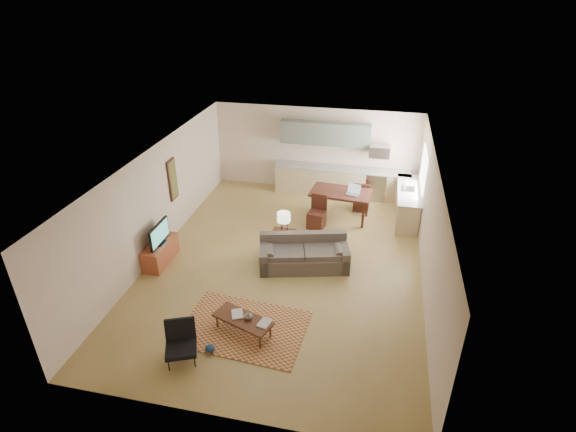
% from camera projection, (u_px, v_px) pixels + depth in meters
% --- Properties ---
extents(room, '(9.00, 9.00, 9.00)m').
position_uv_depth(room, '(285.00, 214.00, 10.44)').
color(room, '#9D8145').
rests_on(room, ground).
extents(kitchen_counter_back, '(4.26, 0.64, 0.92)m').
position_uv_depth(kitchen_counter_back, '(341.00, 181.00, 14.29)').
color(kitchen_counter_back, tan).
rests_on(kitchen_counter_back, ground).
extents(kitchen_counter_right, '(0.64, 2.26, 0.92)m').
position_uv_depth(kitchen_counter_right, '(407.00, 204.00, 12.90)').
color(kitchen_counter_right, tan).
rests_on(kitchen_counter_right, ground).
extents(kitchen_range, '(0.62, 0.62, 0.90)m').
position_uv_depth(kitchen_range, '(376.00, 185.00, 14.09)').
color(kitchen_range, '#A5A8AD').
rests_on(kitchen_range, ground).
extents(kitchen_microwave, '(0.62, 0.40, 0.35)m').
position_uv_depth(kitchen_microwave, '(380.00, 151.00, 13.59)').
color(kitchen_microwave, '#A5A8AD').
rests_on(kitchen_microwave, room).
extents(upper_cabinets, '(2.80, 0.34, 0.70)m').
position_uv_depth(upper_cabinets, '(325.00, 134.00, 13.83)').
color(upper_cabinets, slate).
rests_on(upper_cabinets, room).
extents(window_right, '(0.02, 1.40, 1.05)m').
position_uv_depth(window_right, '(423.00, 169.00, 12.33)').
color(window_right, white).
rests_on(window_right, room).
extents(wall_art_left, '(0.06, 0.42, 1.10)m').
position_uv_depth(wall_art_left, '(173.00, 180.00, 11.71)').
color(wall_art_left, olive).
rests_on(wall_art_left, room).
extents(triptych, '(1.70, 0.04, 0.50)m').
position_uv_depth(triptych, '(313.00, 138.00, 14.11)').
color(triptych, '#FFF5CA').
rests_on(triptych, room).
extents(rug, '(2.56, 1.85, 0.02)m').
position_uv_depth(rug, '(244.00, 328.00, 9.02)').
color(rug, '#954021').
rests_on(rug, floor).
extents(sofa, '(2.38, 1.47, 0.77)m').
position_uv_depth(sofa, '(304.00, 253.00, 10.75)').
color(sofa, '#564C45').
rests_on(sofa, floor).
extents(coffee_table, '(1.30, 0.86, 0.36)m').
position_uv_depth(coffee_table, '(243.00, 325.00, 8.84)').
color(coffee_table, '#452214').
rests_on(coffee_table, floor).
extents(book_a, '(0.43, 0.45, 0.03)m').
position_uv_depth(book_a, '(232.00, 315.00, 8.82)').
color(book_a, '#9C0A15').
rests_on(book_a, coffee_table).
extents(book_b, '(0.37, 0.40, 0.02)m').
position_uv_depth(book_b, '(260.00, 321.00, 8.66)').
color(book_b, navy).
rests_on(book_b, coffee_table).
extents(vase, '(0.18, 0.18, 0.17)m').
position_uv_depth(vase, '(248.00, 315.00, 8.70)').
color(vase, black).
rests_on(vase, coffee_table).
extents(armchair, '(0.84, 0.84, 0.73)m').
position_uv_depth(armchair, '(181.00, 345.00, 8.12)').
color(armchair, black).
rests_on(armchair, floor).
extents(tv_credenza, '(0.45, 1.17, 0.54)m').
position_uv_depth(tv_credenza, '(160.00, 252.00, 10.99)').
color(tv_credenza, '#984329').
rests_on(tv_credenza, floor).
extents(tv, '(0.09, 0.90, 0.54)m').
position_uv_depth(tv, '(159.00, 234.00, 10.73)').
color(tv, black).
rests_on(tv, tv_credenza).
extents(console_table, '(0.58, 0.40, 0.67)m').
position_uv_depth(console_table, '(284.00, 243.00, 11.26)').
color(console_table, '#381811').
rests_on(console_table, floor).
extents(table_lamp, '(0.36, 0.36, 0.53)m').
position_uv_depth(table_lamp, '(284.00, 222.00, 10.98)').
color(table_lamp, beige).
rests_on(table_lamp, console_table).
extents(dining_table, '(1.77, 1.13, 0.85)m').
position_uv_depth(dining_table, '(340.00, 205.00, 12.91)').
color(dining_table, '#381811').
rests_on(dining_table, floor).
extents(dining_chair_near, '(0.52, 0.54, 0.94)m').
position_uv_depth(dining_chair_near, '(317.00, 212.00, 12.42)').
color(dining_chair_near, '#381811').
rests_on(dining_chair_near, floor).
extents(dining_chair_far, '(0.47, 0.49, 0.94)m').
position_uv_depth(dining_chair_far, '(362.00, 196.00, 13.36)').
color(dining_chair_far, '#381811').
rests_on(dining_chair_far, floor).
extents(laptop, '(0.42, 0.36, 0.27)m').
position_uv_depth(laptop, '(353.00, 190.00, 12.49)').
color(laptop, '#A5A8AD').
rests_on(laptop, dining_table).
extents(soap_bottle, '(0.09, 0.10, 0.19)m').
position_uv_depth(soap_bottle, '(406.00, 182.00, 12.91)').
color(soap_bottle, '#FFF5CA').
rests_on(soap_bottle, kitchen_counter_right).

